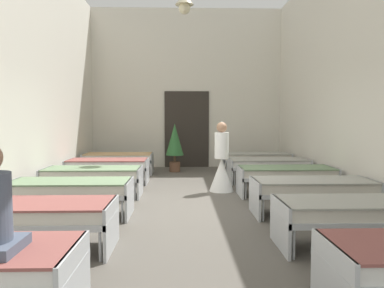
{
  "coord_description": "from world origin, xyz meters",
  "views": [
    {
      "loc": [
        -0.18,
        -6.69,
        1.55
      ],
      "look_at": [
        0.0,
        -0.53,
        1.13
      ],
      "focal_mm": 35.36,
      "sensor_mm": 36.0,
      "label": 1
    }
  ],
  "objects_px": {
    "bed_left_row_2": "(70,189)",
    "bed_right_row_4": "(268,164)",
    "bed_left_row_1": "(31,214)",
    "bed_right_row_3": "(286,174)",
    "bed_left_row_4": "(108,165)",
    "bed_right_row_2": "(313,188)",
    "nurse_near_aisle": "(222,166)",
    "potted_plant": "(175,142)",
    "bed_right_row_1": "(358,212)",
    "bed_left_row_3": "(93,175)",
    "bed_right_row_5": "(256,158)",
    "bed_left_row_5": "(119,158)"
  },
  "relations": [
    {
      "from": "bed_right_row_5",
      "to": "nurse_near_aisle",
      "type": "distance_m",
      "value": 2.88
    },
    {
      "from": "bed_right_row_1",
      "to": "nurse_near_aisle",
      "type": "height_order",
      "value": "nurse_near_aisle"
    },
    {
      "from": "bed_right_row_4",
      "to": "nurse_near_aisle",
      "type": "height_order",
      "value": "nurse_near_aisle"
    },
    {
      "from": "bed_right_row_2",
      "to": "nurse_near_aisle",
      "type": "xyz_separation_m",
      "value": [
        -1.24,
        2.03,
        0.09
      ]
    },
    {
      "from": "bed_right_row_2",
      "to": "bed_right_row_3",
      "type": "xyz_separation_m",
      "value": [
        0.0,
        1.54,
        0.0
      ]
    },
    {
      "from": "nurse_near_aisle",
      "to": "bed_right_row_3",
      "type": "bearing_deg",
      "value": 79.12
    },
    {
      "from": "bed_left_row_5",
      "to": "nurse_near_aisle",
      "type": "bearing_deg",
      "value": -44.93
    },
    {
      "from": "nurse_near_aisle",
      "to": "potted_plant",
      "type": "bearing_deg",
      "value": -150.23
    },
    {
      "from": "bed_left_row_1",
      "to": "bed_left_row_4",
      "type": "relative_size",
      "value": 1.0
    },
    {
      "from": "bed_right_row_2",
      "to": "potted_plant",
      "type": "distance_m",
      "value": 5.52
    },
    {
      "from": "bed_left_row_3",
      "to": "bed_right_row_4",
      "type": "distance_m",
      "value": 4.15
    },
    {
      "from": "bed_left_row_4",
      "to": "bed_left_row_3",
      "type": "bearing_deg",
      "value": -90.0
    },
    {
      "from": "bed_left_row_5",
      "to": "potted_plant",
      "type": "xyz_separation_m",
      "value": [
        1.56,
        0.38,
        0.42
      ]
    },
    {
      "from": "bed_right_row_3",
      "to": "bed_left_row_4",
      "type": "xyz_separation_m",
      "value": [
        -3.85,
        1.54,
        0.0
      ]
    },
    {
      "from": "bed_left_row_3",
      "to": "bed_right_row_5",
      "type": "relative_size",
      "value": 1.0
    },
    {
      "from": "bed_left_row_2",
      "to": "bed_right_row_2",
      "type": "xyz_separation_m",
      "value": [
        3.85,
        0.0,
        0.0
      ]
    },
    {
      "from": "bed_left_row_1",
      "to": "bed_right_row_5",
      "type": "relative_size",
      "value": 1.0
    },
    {
      "from": "bed_right_row_2",
      "to": "bed_right_row_4",
      "type": "bearing_deg",
      "value": 90.0
    },
    {
      "from": "bed_left_row_2",
      "to": "bed_right_row_4",
      "type": "relative_size",
      "value": 1.0
    },
    {
      "from": "bed_left_row_2",
      "to": "nurse_near_aisle",
      "type": "relative_size",
      "value": 1.28
    },
    {
      "from": "bed_right_row_1",
      "to": "bed_left_row_4",
      "type": "bearing_deg",
      "value": 129.76
    },
    {
      "from": "bed_left_row_2",
      "to": "bed_left_row_4",
      "type": "bearing_deg",
      "value": 90.0
    },
    {
      "from": "bed_left_row_3",
      "to": "bed_right_row_5",
      "type": "xyz_separation_m",
      "value": [
        3.85,
        3.08,
        0.0
      ]
    },
    {
      "from": "bed_right_row_5",
      "to": "bed_right_row_4",
      "type": "bearing_deg",
      "value": -90.0
    },
    {
      "from": "bed_left_row_5",
      "to": "potted_plant",
      "type": "height_order",
      "value": "potted_plant"
    },
    {
      "from": "bed_right_row_4",
      "to": "bed_left_row_1",
      "type": "bearing_deg",
      "value": -129.76
    },
    {
      "from": "bed_right_row_1",
      "to": "bed_right_row_5",
      "type": "distance_m",
      "value": 6.17
    },
    {
      "from": "bed_left_row_1",
      "to": "bed_left_row_3",
      "type": "height_order",
      "value": "same"
    },
    {
      "from": "bed_right_row_1",
      "to": "nurse_near_aisle",
      "type": "bearing_deg",
      "value": 109.22
    },
    {
      "from": "bed_left_row_2",
      "to": "bed_right_row_4",
      "type": "xyz_separation_m",
      "value": [
        3.85,
        3.08,
        0.0
      ]
    },
    {
      "from": "bed_left_row_4",
      "to": "bed_right_row_3",
      "type": "bearing_deg",
      "value": -21.83
    },
    {
      "from": "bed_left_row_2",
      "to": "bed_left_row_3",
      "type": "xyz_separation_m",
      "value": [
        0.0,
        1.54,
        0.0
      ]
    },
    {
      "from": "bed_right_row_3",
      "to": "potted_plant",
      "type": "xyz_separation_m",
      "value": [
        -2.29,
        3.47,
        0.42
      ]
    },
    {
      "from": "bed_left_row_4",
      "to": "nurse_near_aisle",
      "type": "xyz_separation_m",
      "value": [
        2.6,
        -1.06,
        0.09
      ]
    },
    {
      "from": "bed_left_row_1",
      "to": "bed_right_row_3",
      "type": "height_order",
      "value": "same"
    },
    {
      "from": "nurse_near_aisle",
      "to": "potted_plant",
      "type": "height_order",
      "value": "nurse_near_aisle"
    },
    {
      "from": "bed_left_row_2",
      "to": "potted_plant",
      "type": "relative_size",
      "value": 1.36
    },
    {
      "from": "bed_left_row_2",
      "to": "bed_left_row_3",
      "type": "relative_size",
      "value": 1.0
    },
    {
      "from": "bed_right_row_4",
      "to": "bed_right_row_5",
      "type": "xyz_separation_m",
      "value": [
        0.0,
        1.54,
        0.0
      ]
    },
    {
      "from": "bed_left_row_4",
      "to": "bed_right_row_5",
      "type": "bearing_deg",
      "value": 21.83
    },
    {
      "from": "bed_left_row_5",
      "to": "bed_right_row_3",
      "type": "bearing_deg",
      "value": -38.71
    },
    {
      "from": "bed_left_row_3",
      "to": "potted_plant",
      "type": "bearing_deg",
      "value": 65.77
    },
    {
      "from": "bed_right_row_1",
      "to": "bed_right_row_2",
      "type": "distance_m",
      "value": 1.54
    },
    {
      "from": "nurse_near_aisle",
      "to": "potted_plant",
      "type": "distance_m",
      "value": 3.17
    },
    {
      "from": "bed_left_row_3",
      "to": "bed_left_row_4",
      "type": "height_order",
      "value": "same"
    },
    {
      "from": "bed_left_row_2",
      "to": "bed_right_row_3",
      "type": "bearing_deg",
      "value": 21.83
    },
    {
      "from": "potted_plant",
      "to": "bed_right_row_4",
      "type": "bearing_deg",
      "value": -40.05
    },
    {
      "from": "bed_left_row_3",
      "to": "bed_left_row_4",
      "type": "bearing_deg",
      "value": 90.0
    },
    {
      "from": "bed_left_row_4",
      "to": "bed_right_row_4",
      "type": "xyz_separation_m",
      "value": [
        3.85,
        0.0,
        0.0
      ]
    },
    {
      "from": "bed_left_row_1",
      "to": "bed_right_row_4",
      "type": "distance_m",
      "value": 6.02
    }
  ]
}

